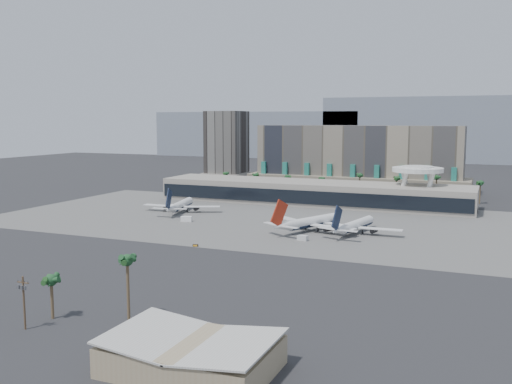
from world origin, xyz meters
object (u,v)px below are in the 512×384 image
at_px(airliner_left, 180,205).
at_px(service_vehicle_a, 186,219).
at_px(airliner_right, 355,225).
at_px(service_vehicle_b, 303,238).
at_px(airliner_centre, 310,222).
at_px(utility_pole, 23,298).
at_px(taxiway_sign, 195,246).

height_order(airliner_left, service_vehicle_a, airliner_left).
height_order(airliner_right, service_vehicle_b, airliner_right).
bearing_deg(service_vehicle_a, airliner_centre, -14.03).
height_order(airliner_right, service_vehicle_a, airliner_right).
distance_m(utility_pole, airliner_right, 139.75).
distance_m(airliner_centre, airliner_right, 18.26).
distance_m(airliner_left, airliner_right, 94.31).
xyz_separation_m(airliner_left, airliner_centre, (74.15, -21.35, 0.24)).
distance_m(airliner_right, service_vehicle_b, 26.11).
height_order(utility_pole, airliner_centre, airliner_centre).
height_order(utility_pole, service_vehicle_a, utility_pole).
xyz_separation_m(utility_pole, airliner_right, (42.69, 133.02, -3.67)).
height_order(service_vehicle_a, taxiway_sign, service_vehicle_a).
distance_m(utility_pole, service_vehicle_b, 115.46).
bearing_deg(taxiway_sign, service_vehicle_a, 103.40).
bearing_deg(service_vehicle_b, airliner_right, 61.86).
bearing_deg(airliner_right, service_vehicle_a, -166.86).
xyz_separation_m(airliner_centre, service_vehicle_a, (-58.30, -0.50, -2.62)).
bearing_deg(airliner_left, service_vehicle_a, -66.34).
height_order(utility_pole, taxiway_sign, utility_pole).
distance_m(airliner_left, service_vehicle_a, 27.10).
relative_size(airliner_left, airliner_centre, 0.99).
bearing_deg(airliner_right, utility_pole, -96.52).
bearing_deg(airliner_centre, airliner_right, 30.72).
relative_size(utility_pole, service_vehicle_b, 3.10).
relative_size(service_vehicle_b, taxiway_sign, 1.93).
relative_size(airliner_centre, taxiway_sign, 20.30).
bearing_deg(utility_pole, airliner_right, 72.21).
relative_size(service_vehicle_a, taxiway_sign, 2.43).
xyz_separation_m(airliner_left, airliner_right, (92.30, -19.36, -0.10)).
xyz_separation_m(utility_pole, service_vehicle_b, (27.41, 111.99, -6.15)).
bearing_deg(taxiway_sign, service_vehicle_b, 18.05).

